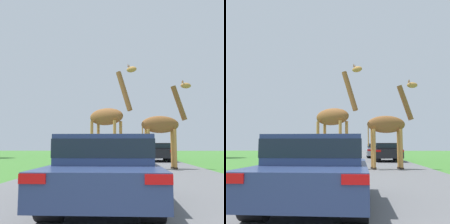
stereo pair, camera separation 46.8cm
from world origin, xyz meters
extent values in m
cube|color=#5B5B5E|center=(0.00, 30.00, 0.00)|extent=(7.91, 120.00, 0.00)
cylinder|color=#B77F3D|center=(-0.38, 12.87, 1.22)|extent=(0.16, 0.16, 2.45)
cylinder|color=#2D2319|center=(-0.38, 12.87, 0.05)|extent=(0.20, 0.20, 0.09)
cylinder|color=#B77F3D|center=(-0.68, 12.33, 1.22)|extent=(0.16, 0.16, 2.45)
cylinder|color=#2D2319|center=(-0.68, 12.33, 0.05)|extent=(0.20, 0.20, 0.09)
cylinder|color=#B77F3D|center=(-1.62, 13.55, 1.22)|extent=(0.16, 0.16, 2.45)
cylinder|color=#2D2319|center=(-1.62, 13.55, 0.05)|extent=(0.20, 0.20, 0.09)
cylinder|color=#B77F3D|center=(-1.92, 13.01, 1.22)|extent=(0.16, 0.16, 2.45)
cylinder|color=#2D2319|center=(-1.92, 13.01, 0.05)|extent=(0.20, 0.20, 0.09)
ellipsoid|color=brown|center=(-1.15, 12.94, 2.70)|extent=(2.12, 1.60, 0.90)
cylinder|color=brown|center=(-0.19, 12.42, 3.97)|extent=(0.93, 0.67, 2.14)
ellipsoid|color=#B77F3D|center=(0.20, 12.20, 5.04)|extent=(0.61, 0.48, 0.30)
cylinder|color=#B77F3D|center=(-1.99, 13.40, 2.02)|extent=(0.06, 0.06, 1.35)
cone|color=brown|center=(0.08, 12.34, 5.27)|extent=(0.07, 0.07, 0.16)
cone|color=brown|center=(0.02, 12.23, 5.27)|extent=(0.07, 0.07, 0.16)
cylinder|color=#B77F3D|center=(2.29, 13.03, 1.01)|extent=(0.16, 0.16, 2.01)
cylinder|color=#2D2319|center=(2.29, 13.03, 0.05)|extent=(0.21, 0.21, 0.10)
cylinder|color=#B77F3D|center=(2.36, 12.54, 1.01)|extent=(0.16, 0.16, 2.01)
cylinder|color=#2D2319|center=(2.36, 12.54, 0.05)|extent=(0.21, 0.21, 0.10)
cylinder|color=#B77F3D|center=(0.94, 12.85, 1.01)|extent=(0.16, 0.16, 2.01)
cylinder|color=#2D2319|center=(0.94, 12.85, 0.05)|extent=(0.21, 0.21, 0.10)
cylinder|color=#B77F3D|center=(1.00, 12.36, 1.01)|extent=(0.16, 0.16, 2.01)
cylinder|color=#2D2319|center=(1.00, 12.36, 0.05)|extent=(0.21, 0.21, 0.10)
ellipsoid|color=brown|center=(1.65, 12.69, 2.25)|extent=(2.00, 0.83, 0.88)
cylinder|color=brown|center=(2.66, 12.82, 3.38)|extent=(0.86, 0.38, 1.86)
ellipsoid|color=#B77F3D|center=(3.05, 12.88, 4.32)|extent=(0.59, 0.31, 0.30)
cylinder|color=#B77F3D|center=(0.73, 12.57, 1.70)|extent=(0.06, 0.06, 1.11)
cone|color=brown|center=(2.88, 12.92, 4.55)|extent=(0.07, 0.07, 0.16)
cone|color=brown|center=(2.90, 12.79, 4.55)|extent=(0.07, 0.07, 0.16)
cube|color=navy|center=(-0.51, 3.83, 0.54)|extent=(1.90, 4.20, 0.51)
cube|color=navy|center=(-0.51, 3.83, 1.06)|extent=(1.71, 1.89, 0.53)
cube|color=#19232D|center=(-0.51, 3.83, 1.09)|extent=(1.73, 1.91, 0.32)
cube|color=red|center=(-1.29, 1.72, 0.72)|extent=(0.34, 0.03, 0.12)
cube|color=red|center=(0.27, 1.72, 0.72)|extent=(0.34, 0.03, 0.12)
cylinder|color=black|center=(-1.27, 5.09, 0.33)|extent=(0.38, 0.66, 0.66)
cylinder|color=black|center=(0.25, 5.09, 0.33)|extent=(0.38, 0.66, 0.66)
cylinder|color=black|center=(-1.27, 2.57, 0.33)|extent=(0.38, 0.66, 0.66)
cylinder|color=black|center=(0.25, 2.57, 0.33)|extent=(0.38, 0.66, 0.66)
cube|color=black|center=(2.41, 20.74, 0.61)|extent=(1.97, 4.41, 0.62)
cube|color=black|center=(2.41, 20.74, 1.16)|extent=(1.77, 1.98, 0.49)
cube|color=#19232D|center=(2.41, 20.74, 1.19)|extent=(1.79, 2.00, 0.29)
cube|color=red|center=(1.60, 18.53, 0.83)|extent=(0.35, 0.03, 0.15)
cube|color=red|center=(3.21, 18.53, 0.83)|extent=(0.35, 0.03, 0.15)
cylinder|color=black|center=(1.62, 22.06, 0.35)|extent=(0.39, 0.70, 0.70)
cylinder|color=black|center=(3.19, 22.06, 0.35)|extent=(0.39, 0.70, 0.70)
cylinder|color=black|center=(1.62, 19.42, 0.35)|extent=(0.39, 0.70, 0.70)
cylinder|color=black|center=(3.19, 19.42, 0.35)|extent=(0.39, 0.70, 0.70)
cube|color=silver|center=(-2.65, 30.66, 0.62)|extent=(1.71, 4.44, 0.69)
cube|color=silver|center=(-2.65, 30.66, 1.21)|extent=(1.54, 2.00, 0.48)
cube|color=#19232D|center=(-2.65, 30.66, 1.23)|extent=(1.56, 2.02, 0.29)
cube|color=red|center=(-3.35, 28.42, 0.87)|extent=(0.31, 0.03, 0.17)
cube|color=red|center=(-1.95, 28.42, 0.87)|extent=(0.31, 0.03, 0.17)
cylinder|color=black|center=(-3.33, 31.99, 0.32)|extent=(0.34, 0.64, 0.64)
cylinder|color=black|center=(-1.96, 31.99, 0.32)|extent=(0.34, 0.64, 0.64)
cylinder|color=black|center=(-3.33, 29.32, 0.32)|extent=(0.34, 0.64, 0.64)
cylinder|color=black|center=(-1.96, 29.32, 0.32)|extent=(0.34, 0.64, 0.64)
cube|color=gray|center=(1.92, 27.89, 0.57)|extent=(1.89, 4.78, 0.65)
cube|color=gray|center=(1.92, 27.89, 1.18)|extent=(1.70, 2.15, 0.58)
cube|color=#19232D|center=(1.92, 27.89, 1.21)|extent=(1.72, 2.17, 0.35)
cube|color=red|center=(1.14, 25.49, 0.80)|extent=(0.34, 0.03, 0.16)
cube|color=red|center=(2.69, 25.49, 0.80)|extent=(0.34, 0.03, 0.16)
cylinder|color=black|center=(1.16, 29.33, 0.29)|extent=(0.38, 0.58, 0.58)
cylinder|color=black|center=(2.67, 29.33, 0.29)|extent=(0.38, 0.58, 0.58)
cylinder|color=black|center=(1.16, 26.46, 0.29)|extent=(0.38, 0.58, 0.58)
cylinder|color=black|center=(2.67, 26.46, 0.29)|extent=(0.38, 0.58, 0.58)
camera|label=1|loc=(-0.13, -1.76, 1.11)|focal=45.00mm
camera|label=2|loc=(0.34, -1.73, 1.11)|focal=45.00mm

